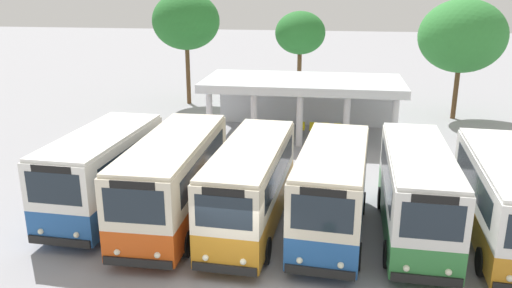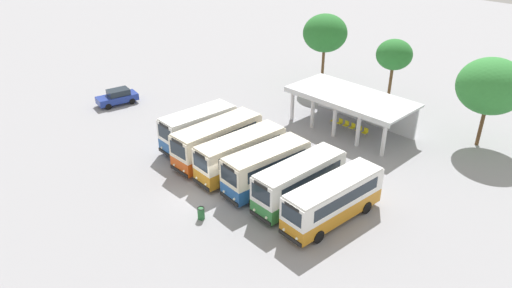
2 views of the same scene
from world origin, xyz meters
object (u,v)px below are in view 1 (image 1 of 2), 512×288
Objects in this scene: city_bus_fifth_blue at (416,190)px; waiting_chair_fourth_seat at (313,128)px; waiting_chair_middle_seat at (301,128)px; waiting_chair_end_by_column at (277,127)px; city_bus_fourth_amber at (332,189)px; waiting_chair_fifth_seat at (325,129)px; city_bus_far_end_green at (504,197)px; city_bus_middle_cream at (251,184)px; city_bus_second_in_row at (174,177)px; city_bus_nearest_orange at (103,170)px; waiting_chair_far_end_seat at (337,129)px; waiting_chair_second_from_end at (289,127)px.

city_bus_fifth_blue reaches higher than waiting_chair_fourth_seat.
waiting_chair_end_by_column is at bearing -179.04° from waiting_chair_middle_seat.
city_bus_fourth_amber is 12.66m from waiting_chair_fifth_seat.
city_bus_far_end_green is 14.14m from waiting_chair_fourth_seat.
waiting_chair_end_by_column is at bearing 91.98° from city_bus_middle_cream.
city_bus_second_in_row is 12.66m from waiting_chair_end_by_column.
city_bus_fourth_amber is 2.95m from city_bus_fifth_blue.
city_bus_fourth_amber reaches higher than waiting_chair_middle_seat.
city_bus_nearest_orange is 13.28m from waiting_chair_end_by_column.
waiting_chair_far_end_seat is at bearing 63.86° from city_bus_second_in_row.
city_bus_fifth_blue is (11.70, -0.18, -0.02)m from city_bus_nearest_orange.
city_bus_far_end_green is 9.31× the size of waiting_chair_fourth_seat.
waiting_chair_fourth_seat is (1.71, 12.47, -1.26)m from city_bus_middle_cream.
waiting_chair_end_by_column is 1.00× the size of waiting_chair_far_end_seat.
waiting_chair_fourth_seat is (4.63, 12.36, -1.31)m from city_bus_second_in_row.
waiting_chair_far_end_seat is at bearing -0.25° from waiting_chair_second_from_end.
city_bus_second_in_row is 9.33× the size of waiting_chair_second_from_end.
city_bus_fourth_amber is 0.93× the size of city_bus_fifth_blue.
waiting_chair_second_from_end is (-2.64, 12.59, -1.30)m from city_bus_fourth_amber.
city_bus_fifth_blue is (8.77, 0.12, -0.02)m from city_bus_second_in_row.
city_bus_second_in_row is at bearing -110.54° from waiting_chair_fourth_seat.
waiting_chair_end_by_column is (-6.28, 12.22, -1.28)m from city_bus_fifth_blue.
waiting_chair_end_by_column is (-0.43, 12.45, -1.26)m from city_bus_middle_cream.
city_bus_far_end_green is 9.31× the size of waiting_chair_middle_seat.
city_bus_middle_cream is 12.75m from waiting_chair_fifth_seat.
waiting_chair_middle_seat is at bearing 122.53° from city_bus_far_end_green.
city_bus_far_end_green is (14.62, -0.12, -0.10)m from city_bus_nearest_orange.
city_bus_nearest_orange is at bearing 176.58° from city_bus_fourth_amber.
waiting_chair_fourth_seat is at bearing 82.19° from city_bus_middle_cream.
waiting_chair_far_end_seat is (6.06, 12.35, -1.31)m from city_bus_second_in_row.
city_bus_middle_cream is at bearing -88.02° from waiting_chair_end_by_column.
city_bus_nearest_orange is at bearing 179.14° from city_bus_fifth_blue.
waiting_chair_end_by_column and waiting_chair_fourth_seat have the same top height.
city_bus_fourth_amber is 12.72m from waiting_chair_fourth_seat.
city_bus_fourth_amber is at bearing -3.42° from city_bus_nearest_orange.
city_bus_nearest_orange is 0.86× the size of city_bus_second_in_row.
city_bus_fifth_blue is at bearing -0.86° from city_bus_nearest_orange.
waiting_chair_far_end_seat is at bearing 75.87° from city_bus_middle_cream.
city_bus_second_in_row is 13.27m from waiting_chair_fourth_seat.
city_bus_second_in_row is at bearing -179.14° from city_bus_far_end_green.
waiting_chair_second_from_end is at bearing 75.46° from city_bus_second_in_row.
city_bus_far_end_green reaches higher than waiting_chair_end_by_column.
waiting_chair_fourth_seat is (-7.06, 12.19, -1.20)m from city_bus_far_end_green.
city_bus_nearest_orange is 14.68m from waiting_chair_fifth_seat.
waiting_chair_middle_seat is at bearing 98.70° from city_bus_fourth_amber.
waiting_chair_fifth_seat is 1.00× the size of waiting_chair_far_end_seat.
waiting_chair_middle_seat and waiting_chair_far_end_seat have the same top height.
city_bus_middle_cream is 12.65m from waiting_chair_fourth_seat.
waiting_chair_middle_seat is at bearing 179.38° from waiting_chair_fifth_seat.
city_bus_nearest_orange is 8.01× the size of waiting_chair_end_by_column.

